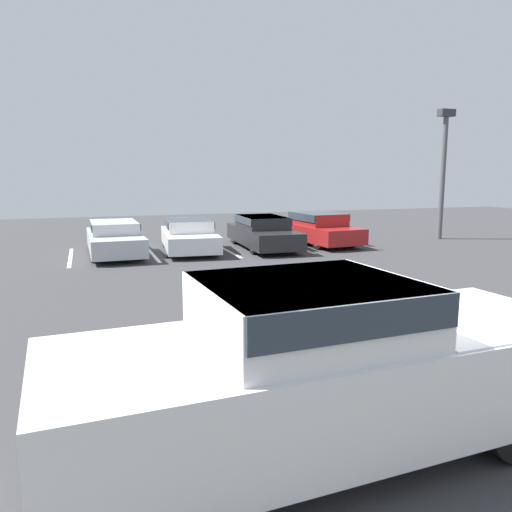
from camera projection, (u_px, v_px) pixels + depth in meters
ground_plane at (408, 404)px, 6.24m from camera, size 60.00×60.00×0.00m
stall_stripe_a at (70, 257)px, 17.17m from camera, size 0.12×4.18×0.01m
stall_stripe_b at (152, 253)px, 18.06m from camera, size 0.12×4.18×0.01m
stall_stripe_c at (225, 249)px, 18.95m from camera, size 0.12×4.18×0.01m
stall_stripe_d at (292, 246)px, 19.84m from camera, size 0.12×4.18×0.01m
stall_stripe_e at (354, 243)px, 20.73m from camera, size 0.12×4.18×0.01m
pickup_truck at (333, 366)px, 5.05m from camera, size 5.73×2.30×1.83m
parked_sedan_a at (114, 237)px, 17.61m from camera, size 1.83×4.62×1.18m
parked_sedan_b at (189, 234)px, 18.46m from camera, size 2.20×4.48×1.17m
parked_sedan_c at (263, 231)px, 19.29m from camera, size 1.95×4.84×1.23m
parked_sedan_d at (319, 228)px, 20.33m from camera, size 2.09×4.44×1.28m
light_post at (443, 164)px, 21.55m from camera, size 0.70×0.36×5.55m
traffic_cone at (494, 315)px, 8.99m from camera, size 0.46×0.46×0.69m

